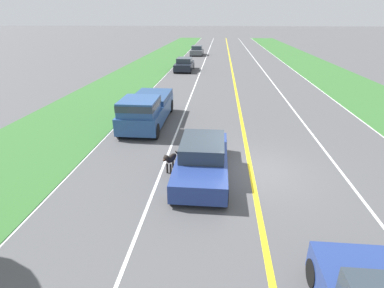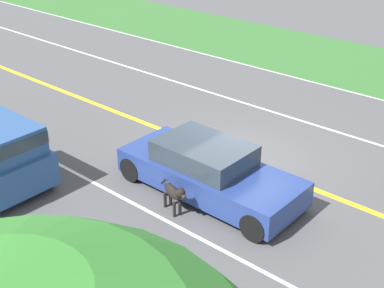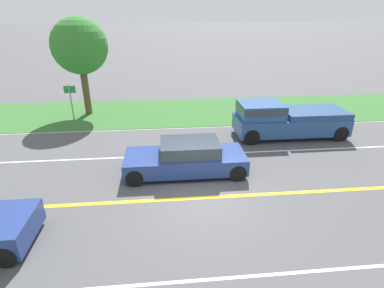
{
  "view_description": "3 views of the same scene",
  "coord_description": "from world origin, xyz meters",
  "px_view_note": "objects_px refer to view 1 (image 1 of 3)",
  "views": [
    {
      "loc": [
        1.35,
        10.55,
        5.58
      ],
      "look_at": [
        2.34,
        -0.21,
        0.97
      ],
      "focal_mm": 28.0,
      "sensor_mm": 36.0,
      "label": 1
    },
    {
      "loc": [
        10.87,
        7.64,
        7.23
      ],
      "look_at": [
        1.8,
        -0.25,
        1.13
      ],
      "focal_mm": 50.0,
      "sensor_mm": 36.0,
      "label": 2
    },
    {
      "loc": [
        -8.76,
        1.18,
        5.94
      ],
      "look_at": [
        2.01,
        0.14,
        1.19
      ],
      "focal_mm": 28.0,
      "sensor_mm": 36.0,
      "label": 3
    }
  ],
  "objects_px": {
    "pickup_truck": "(146,109)",
    "car_trailing_near": "(184,65)",
    "dog": "(170,159)",
    "car_trailing_mid": "(197,51)",
    "ego_car": "(202,159)"
  },
  "relations": [
    {
      "from": "dog",
      "to": "car_trailing_mid",
      "type": "xyz_separation_m",
      "value": [
        1.96,
        -38.58,
        0.11
      ]
    },
    {
      "from": "pickup_truck",
      "to": "car_trailing_near",
      "type": "bearing_deg",
      "value": -89.87
    },
    {
      "from": "dog",
      "to": "car_trailing_near",
      "type": "xyz_separation_m",
      "value": [
        2.23,
        -23.81,
        0.1
      ]
    },
    {
      "from": "ego_car",
      "to": "car_trailing_mid",
      "type": "bearing_deg",
      "value": -85.29
    },
    {
      "from": "pickup_truck",
      "to": "dog",
      "type": "bearing_deg",
      "value": 112.19
    },
    {
      "from": "ego_car",
      "to": "car_trailing_mid",
      "type": "relative_size",
      "value": 1.13
    },
    {
      "from": "ego_car",
      "to": "pickup_truck",
      "type": "height_order",
      "value": "pickup_truck"
    },
    {
      "from": "dog",
      "to": "car_trailing_near",
      "type": "height_order",
      "value": "car_trailing_near"
    },
    {
      "from": "dog",
      "to": "pickup_truck",
      "type": "relative_size",
      "value": 0.2
    },
    {
      "from": "dog",
      "to": "pickup_truck",
      "type": "bearing_deg",
      "value": -48.57
    },
    {
      "from": "dog",
      "to": "pickup_truck",
      "type": "height_order",
      "value": "pickup_truck"
    },
    {
      "from": "dog",
      "to": "car_trailing_mid",
      "type": "height_order",
      "value": "car_trailing_mid"
    },
    {
      "from": "dog",
      "to": "car_trailing_mid",
      "type": "bearing_deg",
      "value": -67.85
    },
    {
      "from": "ego_car",
      "to": "pickup_truck",
      "type": "relative_size",
      "value": 0.84
    },
    {
      "from": "car_trailing_mid",
      "to": "ego_car",
      "type": "bearing_deg",
      "value": 94.71
    }
  ]
}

